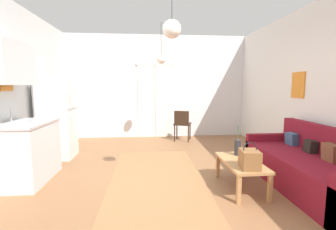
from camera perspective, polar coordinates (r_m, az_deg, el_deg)
The scene contains 12 objects.
ground_plane at distance 3.47m, azimuth 0.27°, elevation -18.31°, with size 5.53×7.56×0.10m, color #8E603D.
wall_back at distance 6.66m, azimuth -2.62°, elevation 6.75°, with size 5.13×0.13×2.82m.
area_rug at distance 3.69m, azimuth -2.78°, elevation -15.81°, with size 1.40×3.18×0.01m, color #B26B42.
couch at distance 3.95m, azimuth 31.27°, elevation -11.00°, with size 0.86×2.06×0.86m.
coffee_table at distance 3.52m, azimuth 17.27°, elevation -11.43°, with size 0.48×0.94×0.40m.
bamboo_vase at distance 3.74m, azimuth 16.49°, elevation -7.57°, with size 0.10×0.10×0.45m.
handbag at distance 3.20m, azimuth 19.16°, elevation -10.07°, with size 0.25×0.30×0.34m.
refrigerator at distance 5.17m, azimuth -25.32°, elevation -0.50°, with size 0.64×0.61×1.63m.
kitchen_counter at distance 4.12m, azimuth -31.61°, elevation -3.26°, with size 0.63×1.06×2.07m.
accent_chair at distance 6.14m, azimuth 3.45°, elevation -1.99°, with size 0.52×0.51×0.80m.
pendant_lamp_near at distance 3.09m, azimuth 0.94°, elevation 20.10°, with size 0.23×0.23×0.80m.
pendant_lamp_far at distance 5.34m, azimuth -1.67°, elevation 13.41°, with size 0.21×0.21×0.90m.
Camera 1 is at (-0.30, -3.12, 1.44)m, focal length 25.17 mm.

